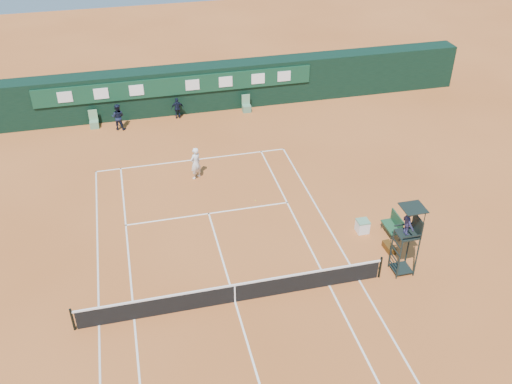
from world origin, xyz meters
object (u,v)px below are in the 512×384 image
tennis_net (235,293)px  player_bench (394,224)px  cooler (362,226)px  player (196,163)px  umpire_chair (409,226)px

tennis_net → player_bench: 8.70m
cooler → player: player is taller
umpire_chair → player: (-7.56, 9.77, -1.52)m
player_bench → cooler: (-1.34, 0.53, -0.27)m
tennis_net → cooler: (6.94, 3.20, -0.18)m
player_bench → player: (-8.36, 7.24, 0.34)m
player_bench → cooler: player_bench is taller
umpire_chair → player: umpire_chair is taller
player → cooler: bearing=102.2°
umpire_chair → player: size_ratio=1.82×
tennis_net → umpire_chair: umpire_chair is taller
umpire_chair → player: bearing=127.7°
tennis_net → player_bench: (8.28, 2.67, 0.09)m
umpire_chair → cooler: umpire_chair is taller
tennis_net → player: (-0.08, 9.91, 0.43)m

